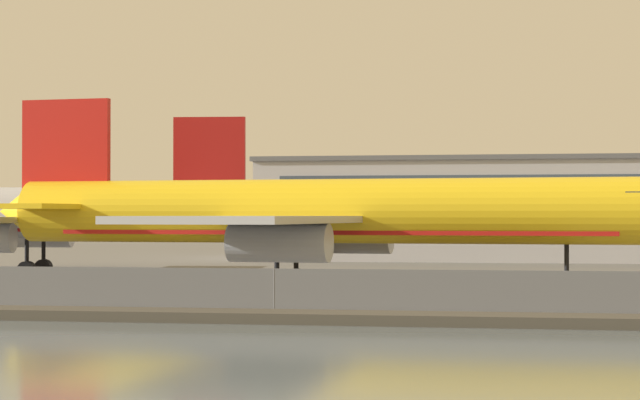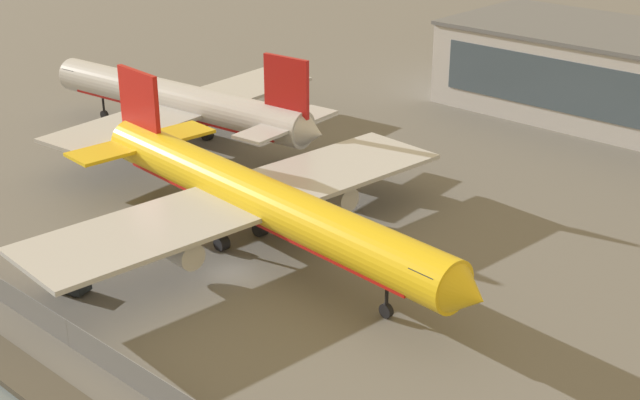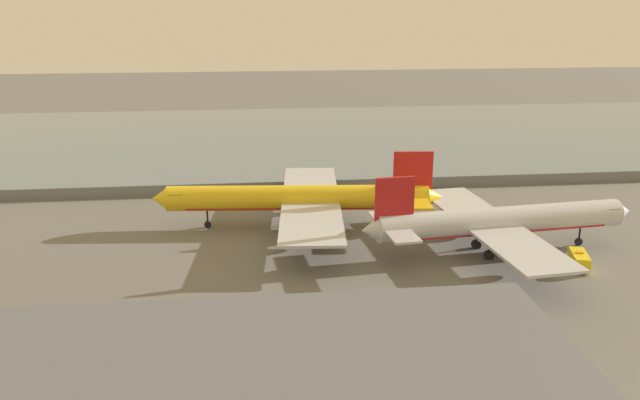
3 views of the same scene
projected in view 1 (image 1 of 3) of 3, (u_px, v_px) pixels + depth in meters
name	position (u px, v px, depth m)	size (l,w,h in m)	color
ground_plane	(329.00, 294.00, 77.54)	(500.00, 500.00, 0.00)	#66635E
shoreline_seawall	(253.00, 316.00, 57.37)	(320.00, 3.00, 0.50)	#474238
perimeter_fence	(274.00, 291.00, 61.81)	(280.00, 0.10, 2.27)	slate
cargo_jet_yellow	(319.00, 214.00, 82.23)	(48.83, 42.52, 13.10)	yellow
passenger_jet_silver	(11.00, 215.00, 101.53)	(43.86, 37.79, 12.91)	silver
baggage_tug	(164.00, 291.00, 67.75)	(3.53, 2.49, 1.80)	#1E2328
terminal_building	(602.00, 209.00, 136.54)	(74.16, 21.92, 11.17)	#B2B2B7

